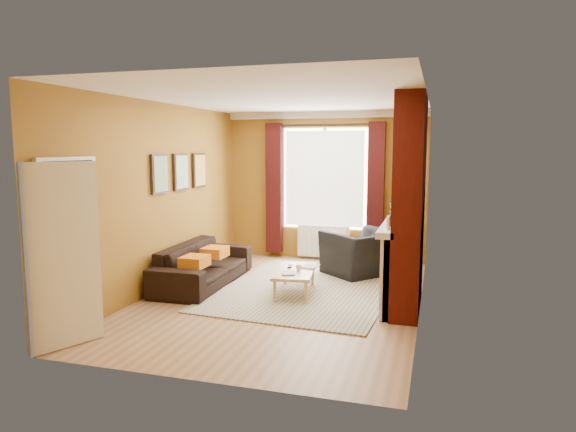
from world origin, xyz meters
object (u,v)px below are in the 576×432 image
object	(u,v)px
wicker_stool	(336,252)
sofa	(204,264)
armchair	(362,253)
coffee_table	(295,272)
floor_lamp	(407,195)

from	to	relation	value
wicker_stool	sofa	bearing A→B (deg)	-130.26
armchair	wicker_stool	distance (m)	0.95
sofa	coffee_table	size ratio (longest dim) A/B	1.90
sofa	wicker_stool	bearing A→B (deg)	-41.68
wicker_stool	floor_lamp	distance (m)	1.67
coffee_table	wicker_stool	size ratio (longest dim) A/B	2.67
coffee_table	wicker_stool	world-z (taller)	wicker_stool
floor_lamp	armchair	bearing A→B (deg)	-136.59
coffee_table	sofa	bearing A→B (deg)	166.48
sofa	armchair	world-z (taller)	armchair
wicker_stool	floor_lamp	size ratio (longest dim) A/B	0.26
armchair	wicker_stool	world-z (taller)	armchair
armchair	coffee_table	size ratio (longest dim) A/B	0.99
sofa	floor_lamp	distance (m)	3.68
floor_lamp	coffee_table	bearing A→B (deg)	-124.85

